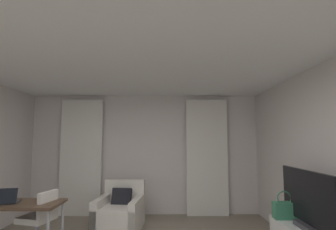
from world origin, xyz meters
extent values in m
cube|color=silver|center=(0.00, 3.03, 1.30)|extent=(5.12, 0.06, 2.60)
cube|color=white|center=(0.00, 0.00, 2.63)|extent=(5.12, 6.12, 0.06)
cube|color=silver|center=(-1.38, 2.90, 1.25)|extent=(0.90, 0.06, 2.50)
cube|color=silver|center=(1.38, 2.90, 1.25)|extent=(0.90, 0.06, 2.50)
cube|color=silver|center=(-0.36, 2.05, 0.21)|extent=(0.86, 0.93, 0.43)
cube|color=silver|center=(-0.32, 2.41, 0.63)|extent=(0.79, 0.22, 0.40)
cube|color=silver|center=(-0.03, 2.02, 0.28)|extent=(0.21, 0.87, 0.57)
cube|color=silver|center=(-0.69, 2.09, 0.28)|extent=(0.21, 0.87, 0.57)
cube|color=black|center=(-0.35, 2.18, 0.53)|extent=(0.38, 0.24, 0.37)
cube|color=#4C3828|center=(-1.73, 0.96, 0.72)|extent=(1.49, 0.56, 0.04)
cylinder|color=#99999E|center=(-1.04, 1.19, 0.35)|extent=(0.04, 0.04, 0.70)
cube|color=silver|center=(-1.35, 1.05, 0.50)|extent=(0.48, 0.48, 0.08)
cube|color=silver|center=(-1.18, 1.01, 0.71)|extent=(0.14, 0.36, 0.34)
cube|color=#2D2D33|center=(-1.72, 0.94, 0.74)|extent=(0.37, 0.30, 0.02)
cube|color=black|center=(-1.70, 0.83, 0.85)|extent=(0.32, 0.13, 0.20)
cube|color=#333338|center=(2.21, 0.46, 0.58)|extent=(0.20, 0.36, 0.06)
cube|color=black|center=(2.21, 0.46, 0.93)|extent=(0.04, 1.14, 0.63)
cube|color=#387F5B|center=(2.10, 0.85, 0.66)|extent=(0.30, 0.14, 0.22)
torus|color=#387F5B|center=(2.10, 0.85, 0.82)|extent=(0.20, 0.02, 0.20)
camera|label=1|loc=(0.52, -2.68, 1.61)|focal=27.07mm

